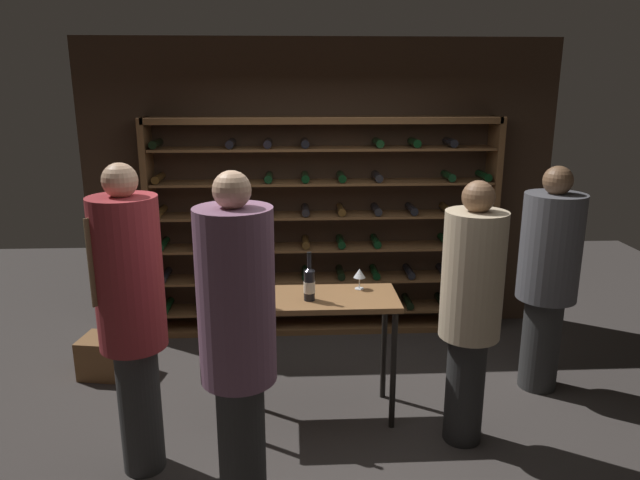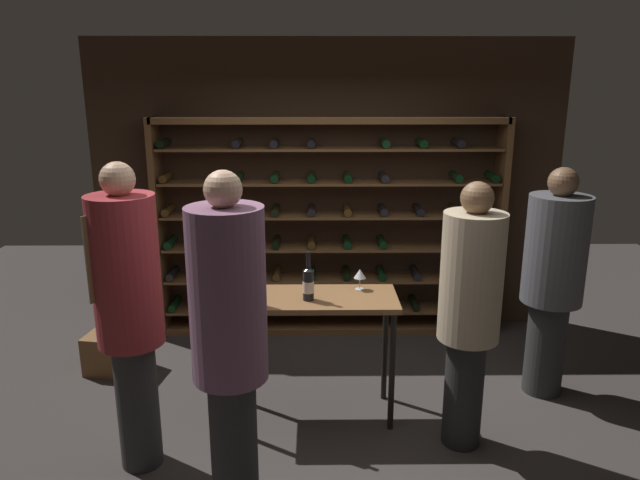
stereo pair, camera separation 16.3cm
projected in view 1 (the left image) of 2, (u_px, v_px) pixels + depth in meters
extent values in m
plane|color=#383330|center=(334.00, 423.00, 4.32)|extent=(9.86, 9.86, 0.00)
cube|color=#3D2B1E|center=(320.00, 188.00, 5.81)|extent=(4.61, 0.10, 2.86)
cube|color=brown|center=(152.00, 230.00, 5.62)|extent=(0.06, 0.32, 2.14)
cube|color=brown|center=(490.00, 226.00, 5.78)|extent=(0.06, 0.32, 2.14)
cube|color=brown|center=(323.00, 120.00, 5.43)|extent=(3.32, 0.32, 0.06)
cube|color=brown|center=(323.00, 326.00, 5.97)|extent=(3.32, 0.32, 0.06)
cube|color=brown|center=(323.00, 308.00, 5.92)|extent=(3.24, 0.32, 0.02)
cylinder|color=black|center=(168.00, 306.00, 5.83)|extent=(0.08, 0.30, 0.08)
cylinder|color=black|center=(203.00, 305.00, 5.85)|extent=(0.08, 0.30, 0.08)
cylinder|color=black|center=(237.00, 305.00, 5.86)|extent=(0.08, 0.30, 0.08)
cylinder|color=#4C3314|center=(340.00, 303.00, 5.91)|extent=(0.08, 0.30, 0.08)
cylinder|color=black|center=(374.00, 302.00, 5.93)|extent=(0.08, 0.30, 0.08)
cylinder|color=black|center=(408.00, 301.00, 5.95)|extent=(0.08, 0.30, 0.08)
cylinder|color=black|center=(441.00, 301.00, 5.96)|extent=(0.08, 0.30, 0.08)
cylinder|color=black|center=(474.00, 300.00, 5.98)|extent=(0.08, 0.30, 0.08)
cube|color=brown|center=(323.00, 278.00, 5.83)|extent=(3.24, 0.32, 0.02)
cylinder|color=black|center=(166.00, 275.00, 5.74)|extent=(0.08, 0.30, 0.08)
cylinder|color=#4C3314|center=(201.00, 275.00, 5.76)|extent=(0.08, 0.30, 0.08)
cylinder|color=black|center=(236.00, 274.00, 5.78)|extent=(0.08, 0.30, 0.08)
cylinder|color=#4C3314|center=(271.00, 274.00, 5.80)|extent=(0.08, 0.30, 0.08)
cylinder|color=black|center=(306.00, 273.00, 5.81)|extent=(0.08, 0.30, 0.08)
cylinder|color=black|center=(340.00, 273.00, 5.83)|extent=(0.08, 0.30, 0.08)
cylinder|color=black|center=(375.00, 272.00, 5.85)|extent=(0.08, 0.30, 0.08)
cylinder|color=black|center=(409.00, 271.00, 5.86)|extent=(0.08, 0.30, 0.08)
cylinder|color=black|center=(443.00, 271.00, 5.88)|extent=(0.08, 0.30, 0.08)
cube|color=brown|center=(323.00, 247.00, 5.75)|extent=(3.24, 0.32, 0.02)
cylinder|color=black|center=(163.00, 244.00, 5.66)|extent=(0.08, 0.30, 0.08)
cylinder|color=black|center=(199.00, 243.00, 5.68)|extent=(0.08, 0.30, 0.08)
cylinder|color=black|center=(235.00, 243.00, 5.69)|extent=(0.08, 0.30, 0.08)
cylinder|color=black|center=(270.00, 242.00, 5.71)|extent=(0.08, 0.30, 0.08)
cylinder|color=#4C3314|center=(306.00, 242.00, 5.73)|extent=(0.08, 0.30, 0.08)
cylinder|color=black|center=(341.00, 242.00, 5.74)|extent=(0.08, 0.30, 0.08)
cylinder|color=black|center=(375.00, 241.00, 5.76)|extent=(0.08, 0.30, 0.08)
cylinder|color=black|center=(445.00, 240.00, 5.80)|extent=(0.08, 0.30, 0.08)
cylinder|color=black|center=(479.00, 240.00, 5.81)|extent=(0.08, 0.30, 0.08)
cube|color=brown|center=(323.00, 215.00, 5.67)|extent=(3.24, 0.32, 0.02)
cylinder|color=#4C3314|center=(161.00, 211.00, 5.58)|extent=(0.08, 0.30, 0.08)
cylinder|color=black|center=(234.00, 211.00, 5.61)|extent=(0.08, 0.30, 0.08)
cylinder|color=black|center=(270.00, 210.00, 5.63)|extent=(0.08, 0.30, 0.08)
cylinder|color=black|center=(305.00, 210.00, 5.64)|extent=(0.08, 0.30, 0.08)
cylinder|color=#4C3314|center=(341.00, 210.00, 5.66)|extent=(0.08, 0.30, 0.08)
cylinder|color=black|center=(376.00, 209.00, 5.68)|extent=(0.08, 0.30, 0.08)
cylinder|color=black|center=(411.00, 209.00, 5.69)|extent=(0.08, 0.30, 0.08)
cylinder|color=#4C3314|center=(446.00, 208.00, 5.71)|extent=(0.08, 0.30, 0.08)
cylinder|color=black|center=(481.00, 208.00, 5.73)|extent=(0.08, 0.30, 0.08)
cube|color=brown|center=(323.00, 182.00, 5.58)|extent=(3.24, 0.32, 0.02)
cylinder|color=#4C3314|center=(158.00, 178.00, 5.49)|extent=(0.08, 0.30, 0.08)
cylinder|color=black|center=(232.00, 178.00, 5.53)|extent=(0.08, 0.30, 0.08)
cylinder|color=black|center=(269.00, 177.00, 5.54)|extent=(0.08, 0.30, 0.08)
cylinder|color=black|center=(305.00, 177.00, 5.56)|extent=(0.08, 0.30, 0.08)
cylinder|color=black|center=(341.00, 177.00, 5.58)|extent=(0.08, 0.30, 0.08)
cylinder|color=black|center=(377.00, 176.00, 5.59)|extent=(0.08, 0.30, 0.08)
cylinder|color=black|center=(448.00, 176.00, 5.63)|extent=(0.08, 0.30, 0.08)
cylinder|color=black|center=(483.00, 176.00, 5.64)|extent=(0.08, 0.30, 0.08)
cube|color=brown|center=(323.00, 149.00, 5.50)|extent=(3.24, 0.32, 0.02)
cylinder|color=black|center=(156.00, 144.00, 5.41)|extent=(0.08, 0.30, 0.08)
cylinder|color=black|center=(231.00, 143.00, 5.44)|extent=(0.08, 0.30, 0.08)
cylinder|color=black|center=(268.00, 143.00, 5.46)|extent=(0.08, 0.30, 0.08)
cylinder|color=black|center=(305.00, 143.00, 5.48)|extent=(0.08, 0.30, 0.08)
cylinder|color=black|center=(378.00, 143.00, 5.51)|extent=(0.08, 0.30, 0.08)
cylinder|color=black|center=(414.00, 142.00, 5.53)|extent=(0.08, 0.30, 0.08)
cylinder|color=black|center=(450.00, 142.00, 5.54)|extent=(0.08, 0.30, 0.08)
cube|color=brown|center=(308.00, 299.00, 4.21)|extent=(1.30, 0.52, 0.04)
cylinder|color=black|center=(225.00, 375.00, 4.10)|extent=(0.04, 0.04, 0.91)
cylinder|color=black|center=(393.00, 370.00, 4.16)|extent=(0.04, 0.04, 0.91)
cylinder|color=black|center=(231.00, 348.00, 4.51)|extent=(0.04, 0.04, 0.91)
cylinder|color=black|center=(384.00, 345.00, 4.57)|extent=(0.04, 0.04, 0.91)
cylinder|color=#303030|center=(140.00, 408.00, 3.72)|extent=(0.27, 0.27, 0.87)
cylinder|color=#9E2D33|center=(128.00, 274.00, 3.48)|extent=(0.41, 0.41, 0.94)
sphere|color=tan|center=(120.00, 180.00, 3.34)|extent=(0.21, 0.21, 0.21)
cube|color=olive|center=(92.00, 263.00, 3.31)|extent=(0.04, 0.04, 0.53)
cylinder|color=#242424|center=(465.00, 388.00, 4.03)|extent=(0.26, 0.26, 0.79)
cylinder|color=tan|center=(473.00, 275.00, 3.82)|extent=(0.41, 0.41, 0.86)
sphere|color=brown|center=(478.00, 197.00, 3.68)|extent=(0.21, 0.21, 0.21)
cylinder|color=#2C2C2C|center=(242.00, 448.00, 3.30)|extent=(0.27, 0.27, 0.88)
cylinder|color=#7A516B|center=(236.00, 296.00, 3.06)|extent=(0.41, 0.41, 0.95)
sphere|color=tan|center=(232.00, 190.00, 2.91)|extent=(0.20, 0.20, 0.20)
cube|color=maroon|center=(268.00, 267.00, 3.16)|extent=(0.04, 0.04, 0.53)
cylinder|color=#2C2C2C|center=(541.00, 343.00, 4.75)|extent=(0.30, 0.30, 0.78)
cylinder|color=#4C4C51|center=(551.00, 247.00, 4.54)|extent=(0.47, 0.47, 0.84)
sphere|color=brown|center=(558.00, 181.00, 4.40)|extent=(0.22, 0.22, 0.22)
cube|color=brown|center=(111.00, 356.00, 5.00)|extent=(0.53, 0.41, 0.34)
cylinder|color=#4C3314|center=(258.00, 292.00, 3.98)|extent=(0.08, 0.08, 0.22)
cone|color=#4C3314|center=(258.00, 276.00, 3.95)|extent=(0.08, 0.08, 0.03)
cylinder|color=#4C3314|center=(257.00, 269.00, 3.94)|extent=(0.03, 0.03, 0.08)
cylinder|color=#B7932D|center=(257.00, 262.00, 3.93)|extent=(0.03, 0.03, 0.02)
cylinder|color=black|center=(258.00, 294.00, 3.99)|extent=(0.08, 0.08, 0.08)
cylinder|color=black|center=(309.00, 285.00, 4.11)|extent=(0.08, 0.08, 0.22)
cone|color=black|center=(309.00, 269.00, 4.08)|extent=(0.08, 0.08, 0.03)
cylinder|color=black|center=(309.00, 261.00, 4.07)|extent=(0.03, 0.03, 0.09)
cylinder|color=black|center=(309.00, 254.00, 4.05)|extent=(0.03, 0.03, 0.02)
cylinder|color=silver|center=(309.00, 287.00, 4.11)|extent=(0.08, 0.08, 0.08)
cylinder|color=silver|center=(359.00, 288.00, 4.36)|extent=(0.07, 0.07, 0.00)
cylinder|color=silver|center=(359.00, 283.00, 4.35)|extent=(0.01, 0.01, 0.08)
cone|color=silver|center=(360.00, 273.00, 4.33)|extent=(0.09, 0.09, 0.07)
cylinder|color=#590A14|center=(359.00, 275.00, 4.34)|extent=(0.05, 0.05, 0.02)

